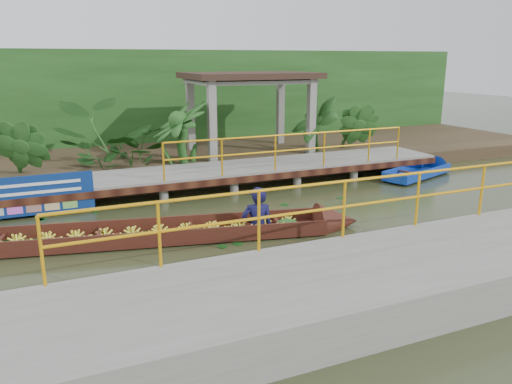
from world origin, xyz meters
name	(u,v)px	position (x,y,z in m)	size (l,w,h in m)	color
ground	(236,226)	(0.00, 0.00, 0.00)	(80.00, 80.00, 0.00)	#2D3319
land_strip	(159,158)	(0.00, 7.50, 0.23)	(30.00, 8.00, 0.45)	#312718
far_dock	(193,174)	(0.02, 3.43, 0.48)	(16.00, 2.06, 1.66)	slate
near_dock	(393,279)	(1.00, -4.20, 0.30)	(18.00, 2.40, 1.73)	slate
pavilion	(250,84)	(3.00, 6.30, 2.82)	(4.40, 3.00, 3.00)	slate
foliage_backdrop	(143,102)	(0.00, 10.00, 2.00)	(30.00, 0.80, 4.00)	#1A4215
vendor_boat	(169,226)	(-1.58, -0.22, 0.30)	(9.28, 2.82, 2.30)	#35150E
moored_blue_boat	(429,170)	(7.72, 2.39, 0.14)	(3.28, 1.83, 0.76)	#0E339C
blue_banner	(25,196)	(-4.31, 2.48, 0.56)	(3.07, 0.04, 0.96)	navy
tropical_plants	(172,133)	(-0.05, 5.30, 1.41)	(14.53, 1.53, 1.92)	#1A4215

